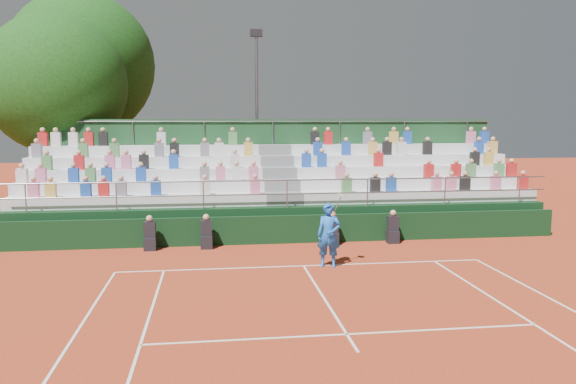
{
  "coord_description": "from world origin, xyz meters",
  "views": [
    {
      "loc": [
        -2.65,
        -16.21,
        4.33
      ],
      "look_at": [
        0.0,
        3.5,
        1.8
      ],
      "focal_mm": 35.0,
      "sensor_mm": 36.0,
      "label": 1
    }
  ],
  "objects": [
    {
      "name": "tree_east",
      "position": [
        -9.39,
        14.95,
        7.2
      ],
      "size": [
        7.55,
        7.55,
        10.99
      ],
      "color": "#342112",
      "rests_on": "ground"
    },
    {
      "name": "line_officials",
      "position": [
        -0.64,
        2.75,
        0.48
      ],
      "size": [
        8.85,
        0.4,
        1.19
      ],
      "color": "black",
      "rests_on": "ground"
    },
    {
      "name": "courtside_wall",
      "position": [
        0.0,
        3.2,
        0.5
      ],
      "size": [
        20.0,
        0.15,
        1.0
      ],
      "primitive_type": "cube",
      "color": "black",
      "rests_on": "ground"
    },
    {
      "name": "floodlight_mast",
      "position": [
        -0.42,
        12.04,
        5.08
      ],
      "size": [
        0.6,
        0.25,
        8.79
      ],
      "color": "gray",
      "rests_on": "ground"
    },
    {
      "name": "tree_west",
      "position": [
        -9.61,
        10.73,
        5.96
      ],
      "size": [
        6.31,
        6.31,
        9.13
      ],
      "color": "#342112",
      "rests_on": "ground"
    },
    {
      "name": "grandstand",
      "position": [
        -0.01,
        6.44,
        1.08
      ],
      "size": [
        20.0,
        5.2,
        4.4
      ],
      "color": "black",
      "rests_on": "ground"
    },
    {
      "name": "tennis_player",
      "position": [
        0.73,
        -0.18,
        0.96
      ],
      "size": [
        0.93,
        0.62,
        2.22
      ],
      "color": "blue",
      "rests_on": "ground"
    },
    {
      "name": "ground",
      "position": [
        0.0,
        0.0,
        0.0
      ],
      "size": [
        90.0,
        90.0,
        0.0
      ],
      "primitive_type": "plane",
      "color": "#A6381B",
      "rests_on": "ground"
    }
  ]
}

